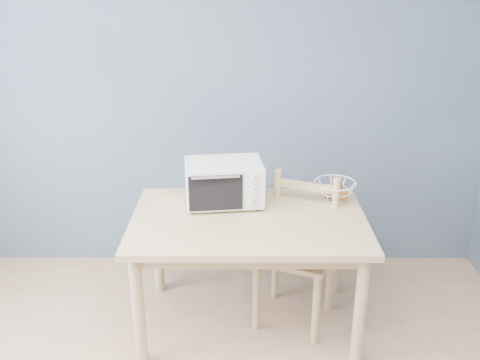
{
  "coord_description": "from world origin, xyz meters",
  "views": [
    {
      "loc": [
        0.22,
        -1.43,
        2.15
      ],
      "look_at": [
        0.21,
        1.59,
        0.93
      ],
      "focal_mm": 40.0,
      "sensor_mm": 36.0,
      "label": 1
    }
  ],
  "objects_px": {
    "dining_table": "(249,233)",
    "fruit_basket": "(335,190)",
    "dining_chair": "(298,252)",
    "toaster_oven": "(221,182)"
  },
  "relations": [
    {
      "from": "fruit_basket",
      "to": "dining_chair",
      "type": "height_order",
      "value": "dining_chair"
    },
    {
      "from": "toaster_oven",
      "to": "dining_chair",
      "type": "relative_size",
      "value": 0.54
    },
    {
      "from": "dining_table",
      "to": "fruit_basket",
      "type": "height_order",
      "value": "fruit_basket"
    },
    {
      "from": "dining_table",
      "to": "dining_chair",
      "type": "bearing_deg",
      "value": 15.94
    },
    {
      "from": "fruit_basket",
      "to": "dining_table",
      "type": "bearing_deg",
      "value": -153.92
    },
    {
      "from": "dining_table",
      "to": "fruit_basket",
      "type": "distance_m",
      "value": 0.64
    },
    {
      "from": "dining_chair",
      "to": "toaster_oven",
      "type": "bearing_deg",
      "value": -171.77
    },
    {
      "from": "dining_table",
      "to": "dining_chair",
      "type": "xyz_separation_m",
      "value": [
        0.31,
        0.09,
        -0.18
      ]
    },
    {
      "from": "toaster_oven",
      "to": "fruit_basket",
      "type": "relative_size",
      "value": 1.77
    },
    {
      "from": "toaster_oven",
      "to": "fruit_basket",
      "type": "bearing_deg",
      "value": -1.48
    }
  ]
}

